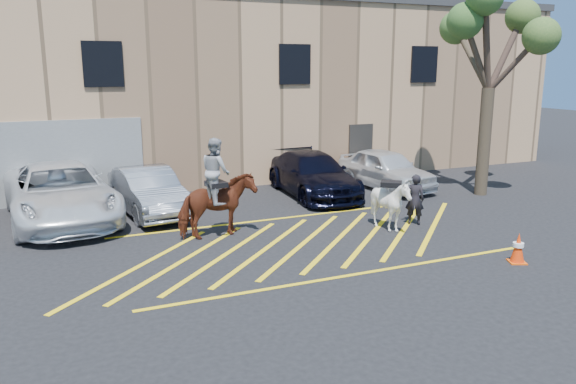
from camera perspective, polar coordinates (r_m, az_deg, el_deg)
name	(u,v)px	position (r m, az deg, el deg)	size (l,w,h in m)	color
ground	(299,240)	(15.03, 1.10, -4.92)	(90.00, 90.00, 0.00)	black
car_white_pickup	(60,193)	(17.96, -22.13, -0.11)	(2.84, 6.17, 1.71)	white
car_silver_sedan	(148,191)	(18.05, -14.01, 0.08)	(1.53, 4.38, 1.44)	#92959F
car_blue_suv	(313,174)	(20.11, 2.53, 1.81)	(2.11, 5.18, 1.50)	black
car_white_suv	(385,169)	(21.49, 9.88, 2.33)	(1.76, 4.37, 1.49)	white
handler	(415,199)	(16.74, 12.75, -0.74)	(0.55, 0.36, 1.50)	black
warehouse	(187,86)	(25.72, -10.27, 10.52)	(32.42, 10.20, 7.30)	tan
hatching_zone	(304,243)	(14.77, 1.59, -5.22)	(12.60, 5.12, 0.01)	yellow
mounted_bay	(217,198)	(15.14, -7.27, -0.59)	(2.16, 1.21, 2.71)	#612B17
saddled_white	(390,204)	(15.99, 10.35, -1.21)	(1.80, 1.82, 1.51)	silver
traffic_cone	(518,248)	(14.33, 22.34, -5.26)	(0.50, 0.50, 0.73)	#F6500A
tree	(493,31)	(21.01, 20.06, 15.09)	(3.99, 4.37, 7.31)	#443729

